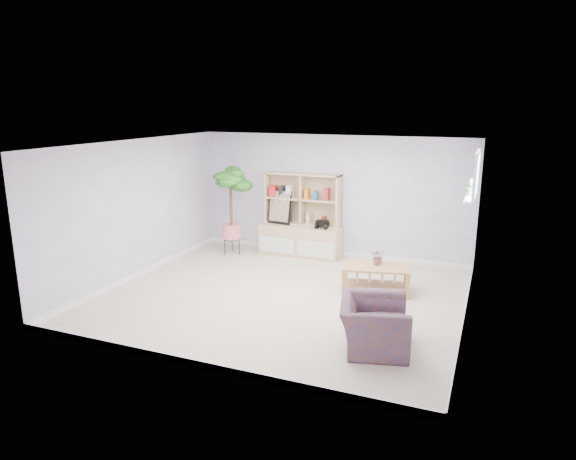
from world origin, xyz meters
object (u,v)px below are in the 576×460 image
at_px(storage_unit, 301,215).
at_px(armchair, 374,321).
at_px(coffee_table, 376,279).
at_px(floor_tree, 231,211).

xyz_separation_m(storage_unit, armchair, (2.29, -3.45, -0.47)).
bearing_deg(coffee_table, floor_tree, 149.44).
bearing_deg(storage_unit, armchair, -56.47).
xyz_separation_m(storage_unit, coffee_table, (1.87, -1.48, -0.61)).
distance_m(storage_unit, floor_tree, 1.40).
relative_size(coffee_table, armchair, 1.11).
distance_m(storage_unit, coffee_table, 2.46).
height_order(coffee_table, armchair, armchair).
distance_m(coffee_table, floor_tree, 3.42).
relative_size(storage_unit, floor_tree, 0.92).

